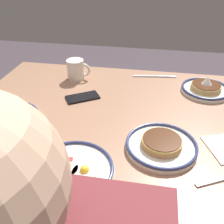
% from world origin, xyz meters
% --- Properties ---
extents(dining_table, '(1.20, 0.97, 0.73)m').
position_xyz_m(dining_table, '(0.00, 0.00, 0.63)').
color(dining_table, '#9E7056').
rests_on(dining_table, ground_plane).
extents(plate_near_main, '(0.22, 0.22, 0.08)m').
position_xyz_m(plate_near_main, '(-0.41, -0.29, 0.75)').
color(plate_near_main, white).
rests_on(plate_near_main, dining_table).
extents(plate_center_pancakes, '(0.24, 0.24, 0.04)m').
position_xyz_m(plate_center_pancakes, '(-0.21, 0.15, 0.75)').
color(plate_center_pancakes, silver).
rests_on(plate_center_pancakes, dining_table).
extents(plate_far_companion, '(0.25, 0.25, 0.05)m').
position_xyz_m(plate_far_companion, '(0.38, 0.10, 0.75)').
color(plate_far_companion, silver).
rests_on(plate_far_companion, dining_table).
extents(plate_far_side, '(0.25, 0.25, 0.04)m').
position_xyz_m(plate_far_side, '(0.05, 0.31, 0.75)').
color(plate_far_side, white).
rests_on(plate_far_side, dining_table).
extents(coffee_mug, '(0.12, 0.08, 0.10)m').
position_xyz_m(coffee_mug, '(0.22, -0.32, 0.78)').
color(coffee_mug, white).
rests_on(coffee_mug, dining_table).
extents(cell_phone, '(0.16, 0.14, 0.01)m').
position_xyz_m(cell_phone, '(0.14, -0.13, 0.74)').
color(cell_phone, black).
rests_on(cell_phone, dining_table).
extents(butter_knife, '(0.22, 0.05, 0.01)m').
position_xyz_m(butter_knife, '(-0.17, -0.41, 0.74)').
color(butter_knife, silver).
rests_on(butter_knife, dining_table).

